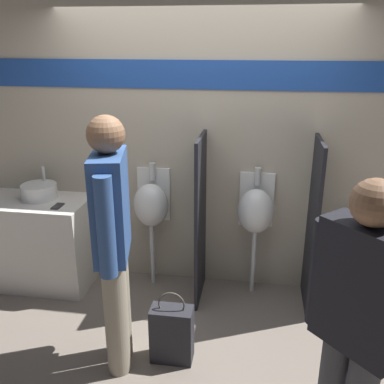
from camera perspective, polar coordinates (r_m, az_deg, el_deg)
The scene contains 13 objects.
ground_plane at distance 3.87m, azimuth -0.40°, elevation -15.66°, with size 16.00×16.00×0.00m, color #70665B.
display_wall at distance 3.86m, azimuth 0.99°, elevation 6.48°, with size 4.13×0.07×2.70m.
sink_counter at distance 4.35m, azimuth -19.88°, elevation -6.26°, with size 1.01×0.57×0.85m.
sink_basin at distance 4.20m, azimuth -19.68°, elevation 0.08°, with size 0.32×0.32×0.28m.
cell_phone at distance 3.96m, azimuth -17.48°, elevation -1.81°, with size 0.07×0.14×0.01m.
divider_near_counter at distance 3.75m, azimuth 1.12°, elevation -3.76°, with size 0.03×0.55×1.50m.
divider_mid at distance 3.76m, azimuth 15.75°, elevation -4.51°, with size 0.03×0.55×1.50m.
urinal_near_counter at distance 3.95m, azimuth -5.47°, elevation -1.76°, with size 0.32×0.28×1.18m.
urinal_far at distance 3.84m, azimuth 8.51°, elevation -2.55°, with size 0.32×0.28×1.18m.
toilet at distance 4.02m, azimuth 22.06°, elevation -10.58°, with size 0.36×0.52×0.86m.
person_in_vest at distance 2.31m, azimuth 21.03°, elevation -16.39°, with size 0.44×0.46×1.68m.
person_with_lanyard at distance 2.89m, azimuth -10.52°, elevation -6.02°, with size 0.30×0.62×1.82m.
shopping_bag at distance 3.28m, azimuth -2.70°, elevation -18.33°, with size 0.31×0.17×0.57m.
Camera 1 is at (0.51, -3.12, 2.24)m, focal length 40.00 mm.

